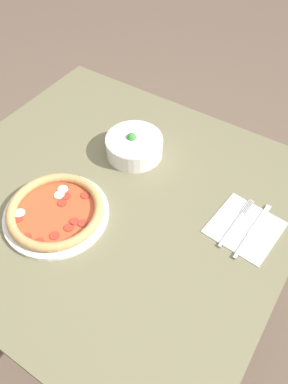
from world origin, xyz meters
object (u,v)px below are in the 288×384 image
Objects in this scene: pizza at (56,211)px; fork at (236,223)px; knife at (251,233)px; bowl at (134,145)px.

fork is at bearing 29.60° from pizza.
pizza reaches higher than knife.
pizza is at bearing 120.08° from knife.
pizza reaches higher than fork.
pizza is 0.54m from knife.
fork is (0.44, 0.25, -0.01)m from pizza.
fork is 0.05m from knife.
pizza is at bearing 123.24° from fork.
bowl is 0.40m from fork.
bowl reaches higher than knife.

